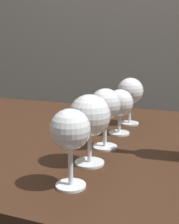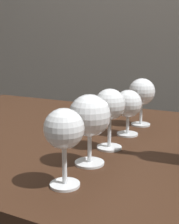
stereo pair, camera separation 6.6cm
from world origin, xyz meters
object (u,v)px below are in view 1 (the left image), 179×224
Objects in this scene: wine_glass_rose at (120,104)px; wine_glass_pinot at (130,92)px; wine_glass_white at (105,105)px; wine_glass_port at (90,117)px; wine_glass_empty at (70,132)px.

wine_glass_pinot reaches higher than wine_glass_rose.
wine_glass_white is at bearing -89.33° from wine_glass_rose.
wine_glass_port is 0.37m from wine_glass_pinot.
wine_glass_rose is 0.12m from wine_glass_pinot.
wine_glass_white is at bearing 93.14° from wine_glass_empty.
wine_glass_white and wine_glass_pinot have the same top height.
wine_glass_white reaches higher than wine_glass_rose.
wine_glass_empty is at bearing -86.86° from wine_glass_white.
wine_glass_white reaches higher than wine_glass_empty.
wine_glass_empty reaches higher than wine_glass_rose.
wine_glass_pinot is (-0.01, 0.48, -0.00)m from wine_glass_empty.
wine_glass_port is at bearing -89.11° from wine_glass_pinot.
wine_glass_port is 1.03× the size of wine_glass_pinot.
wine_glass_empty is 0.23m from wine_glass_white.
wine_glass_port is at bearing -88.83° from wine_glass_rose.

